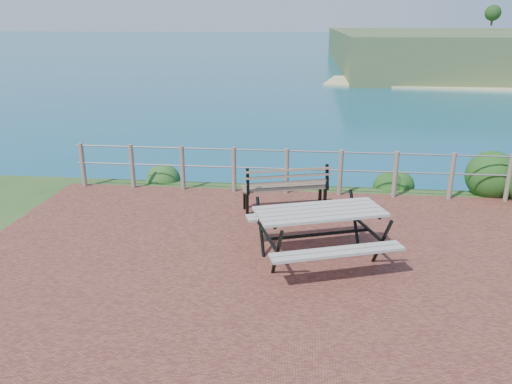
# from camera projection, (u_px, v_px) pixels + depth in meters

# --- Properties ---
(ground) EXTENTS (10.00, 7.00, 0.12)m
(ground) POSITION_uv_depth(u_px,v_px,m) (275.00, 264.00, 7.79)
(ground) COLOR brown
(ground) RESTS_ON ground
(ocean) EXTENTS (1200.00, 1200.00, 0.00)m
(ocean) POSITION_uv_depth(u_px,v_px,m) (312.00, 31.00, 195.87)
(ocean) COLOR #136773
(ocean) RESTS_ON ground
(safety_railing) EXTENTS (9.40, 0.10, 1.00)m
(safety_railing) POSITION_uv_depth(u_px,v_px,m) (287.00, 169.00, 10.75)
(safety_railing) COLOR #6B5B4C
(safety_railing) RESTS_ON ground
(picnic_table) EXTENTS (2.11, 1.62, 0.83)m
(picnic_table) POSITION_uv_depth(u_px,v_px,m) (319.00, 229.00, 7.74)
(picnic_table) COLOR gray
(picnic_table) RESTS_ON ground
(park_bench) EXTENTS (1.74, 0.89, 0.96)m
(park_bench) POSITION_uv_depth(u_px,v_px,m) (285.00, 180.00, 9.80)
(park_bench) COLOR brown
(park_bench) RESTS_ON ground
(shrub_right_edge) EXTENTS (1.25, 1.25, 1.78)m
(shrub_right_edge) POSITION_uv_depth(u_px,v_px,m) (512.00, 199.00, 10.65)
(shrub_right_edge) COLOR #1A4816
(shrub_right_edge) RESTS_ON ground
(shrub_lip_west) EXTENTS (0.84, 0.84, 0.61)m
(shrub_lip_west) POSITION_uv_depth(u_px,v_px,m) (166.00, 179.00, 12.00)
(shrub_lip_west) COLOR #224E1D
(shrub_lip_west) RESTS_ON ground
(shrub_lip_east) EXTENTS (0.71, 0.71, 0.43)m
(shrub_lip_east) POSITION_uv_depth(u_px,v_px,m) (395.00, 187.00, 11.40)
(shrub_lip_east) COLOR #1A4816
(shrub_lip_east) RESTS_ON ground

